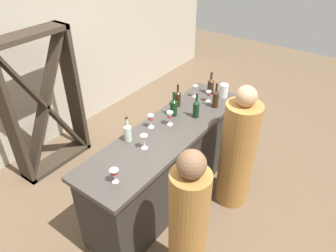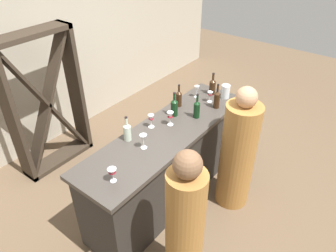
# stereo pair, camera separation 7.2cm
# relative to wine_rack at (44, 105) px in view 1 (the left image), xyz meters

# --- Properties ---
(ground_plane) EXTENTS (12.00, 12.00, 0.00)m
(ground_plane) POSITION_rel_wine_rack_xyz_m (0.41, -1.65, -0.93)
(ground_plane) COLOR brown
(back_wall) EXTENTS (8.00, 0.10, 2.80)m
(back_wall) POSITION_rel_wine_rack_xyz_m (0.41, 0.55, 0.47)
(back_wall) COLOR #B2A893
(back_wall) RESTS_ON ground
(bar_counter) EXTENTS (2.33, 0.66, 1.00)m
(bar_counter) POSITION_rel_wine_rack_xyz_m (0.41, -1.65, -0.42)
(bar_counter) COLOR #2A2723
(bar_counter) RESTS_ON ground
(wine_rack) EXTENTS (0.99, 0.28, 1.85)m
(wine_rack) POSITION_rel_wine_rack_xyz_m (0.00, 0.00, 0.00)
(wine_rack) COLOR #33281E
(wine_rack) RESTS_ON ground
(wine_bottle_leftmost_clear_pale) EXTENTS (0.08, 0.08, 0.28)m
(wine_bottle_leftmost_clear_pale) POSITION_rel_wine_rack_xyz_m (0.02, -1.43, 0.18)
(wine_bottle_leftmost_clear_pale) COLOR #B7C6B2
(wine_bottle_leftmost_clear_pale) RESTS_ON bar_counter
(wine_bottle_second_left_dark_green) EXTENTS (0.08, 0.08, 0.30)m
(wine_bottle_second_left_dark_green) POSITION_rel_wine_rack_xyz_m (0.69, -1.52, 0.18)
(wine_bottle_second_left_dark_green) COLOR black
(wine_bottle_second_left_dark_green) RESTS_ON bar_counter
(wine_bottle_center_dark_green) EXTENTS (0.07, 0.07, 0.30)m
(wine_bottle_center_dark_green) POSITION_rel_wine_rack_xyz_m (0.81, -1.75, 0.18)
(wine_bottle_center_dark_green) COLOR black
(wine_bottle_center_dark_green) RESTS_ON bar_counter
(wine_bottle_second_right_amber_brown) EXTENTS (0.07, 0.07, 0.28)m
(wine_bottle_second_right_amber_brown) POSITION_rel_wine_rack_xyz_m (0.90, -1.44, 0.18)
(wine_bottle_second_right_amber_brown) COLOR #331E0F
(wine_bottle_second_right_amber_brown) RESTS_ON bar_counter
(wine_bottle_rightmost_amber_brown) EXTENTS (0.07, 0.07, 0.31)m
(wine_bottle_rightmost_amber_brown) POSITION_rel_wine_rack_xyz_m (1.14, -1.82, 0.19)
(wine_bottle_rightmost_amber_brown) COLOR #331E0F
(wine_bottle_rightmost_amber_brown) RESTS_ON bar_counter
(wine_bottle_far_right_amber_brown) EXTENTS (0.08, 0.08, 0.29)m
(wine_bottle_far_right_amber_brown) POSITION_rel_wine_rack_xyz_m (1.41, -1.60, 0.18)
(wine_bottle_far_right_amber_brown) COLOR #331E0F
(wine_bottle_far_right_amber_brown) RESTS_ON bar_counter
(wine_glass_near_left) EXTENTS (0.08, 0.08, 0.14)m
(wine_glass_near_left) POSITION_rel_wine_rack_xyz_m (-0.50, -1.75, 0.17)
(wine_glass_near_left) COLOR white
(wine_glass_near_left) RESTS_ON bar_counter
(wine_glass_near_center) EXTENTS (0.07, 0.07, 0.14)m
(wine_glass_near_center) POSITION_rel_wine_rack_xyz_m (1.21, -1.68, 0.17)
(wine_glass_near_center) COLOR white
(wine_glass_near_center) RESTS_ON bar_counter
(wine_glass_near_right) EXTENTS (0.07, 0.07, 0.16)m
(wine_glass_near_right) POSITION_rel_wine_rack_xyz_m (0.02, -1.65, 0.18)
(wine_glass_near_right) COLOR white
(wine_glass_near_right) RESTS_ON bar_counter
(wine_glass_far_left) EXTENTS (0.07, 0.07, 0.16)m
(wine_glass_far_left) POSITION_rel_wine_rack_xyz_m (0.51, -1.61, 0.18)
(wine_glass_far_left) COLOR white
(wine_glass_far_left) RESTS_ON bar_counter
(wine_glass_far_center) EXTENTS (0.06, 0.06, 0.16)m
(wine_glass_far_center) POSITION_rel_wine_rack_xyz_m (1.21, -1.49, 0.18)
(wine_glass_far_center) COLOR white
(wine_glass_far_center) RESTS_ON bar_counter
(wine_glass_far_right) EXTENTS (0.07, 0.07, 0.16)m
(wine_glass_far_right) POSITION_rel_wine_rack_xyz_m (0.34, -1.47, 0.18)
(wine_glass_far_right) COLOR white
(wine_glass_far_right) RESTS_ON bar_counter
(water_pitcher) EXTENTS (0.11, 0.11, 0.17)m
(water_pitcher) POSITION_rel_wine_rack_xyz_m (1.42, -1.78, 0.16)
(water_pitcher) COLOR silver
(water_pitcher) RESTS_ON bar_counter
(person_left_guest) EXTENTS (0.50, 0.50, 1.54)m
(person_left_guest) POSITION_rel_wine_rack_xyz_m (0.85, -2.30, -0.22)
(person_left_guest) COLOR #9E6B33
(person_left_guest) RESTS_ON ground
(person_center_guest) EXTENTS (0.42, 0.42, 1.56)m
(person_center_guest) POSITION_rel_wine_rack_xyz_m (-0.36, -2.43, -0.20)
(person_center_guest) COLOR #9E6B33
(person_center_guest) RESTS_ON ground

